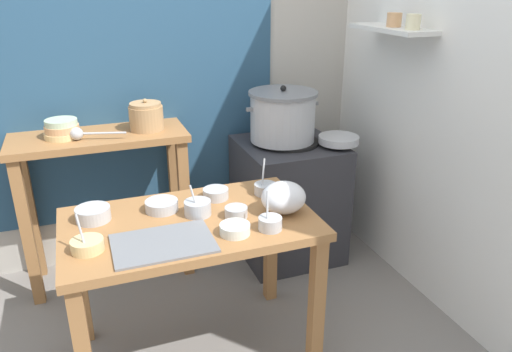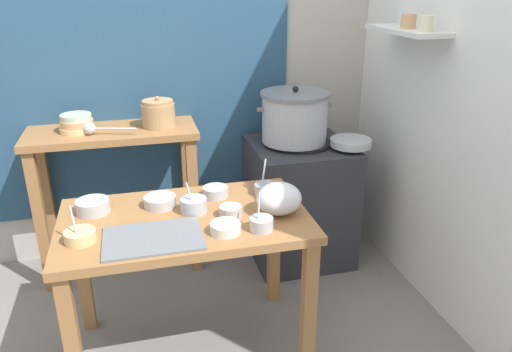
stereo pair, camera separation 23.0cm
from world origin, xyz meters
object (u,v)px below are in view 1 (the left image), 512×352
Objects in this scene: stove_block at (288,199)px; prep_bowl_3 at (198,207)px; wide_pan at (339,139)px; prep_bowl_0 at (216,193)px; back_shelf_table at (103,171)px; prep_bowl_8 at (236,212)px; prep_bowl_5 at (162,205)px; serving_tray at (163,243)px; prep_bowl_2 at (87,245)px; prep_bowl_7 at (270,223)px; prep_bowl_6 at (265,188)px; bowl_stack_enamel at (62,129)px; steamer_pot at (283,116)px; prep_table at (191,242)px; ladle at (79,134)px; prep_bowl_4 at (235,229)px; clay_pot at (146,116)px; plastic_bag at (284,197)px; prep_bowl_1 at (93,213)px.

stove_block is 5.42× the size of prep_bowl_3.
prep_bowl_3 is (-0.75, -0.68, 0.37)m from stove_block.
wide_pan reaches higher than prep_bowl_0.
back_shelf_table is 3.94× the size of wide_pan.
prep_bowl_5 is at bearing 148.63° from prep_bowl_8.
prep_bowl_2 is at bearing 169.36° from serving_tray.
prep_bowl_2 is at bearing 173.46° from prep_bowl_7.
prep_bowl_7 is (-0.11, -0.35, 0.00)m from prep_bowl_6.
prep_bowl_8 is at bearing 121.98° from prep_bowl_7.
stove_block is 0.51m from wide_pan.
bowl_stack_enamel is at bearing 119.12° from prep_bowl_5.
bowl_stack_enamel reaches higher than prep_bowl_5.
stove_block is 0.55m from steamer_pot.
ladle reaches higher than prep_table.
prep_bowl_4 is (-0.90, -0.75, -0.06)m from wide_pan.
prep_table is 5.73× the size of bowl_stack_enamel.
stove_block is at bearing -8.85° from clay_pot.
prep_table is 1.21m from wide_pan.
plastic_bag is at bearing 23.66° from prep_bowl_4.
prep_bowl_6 is (-0.00, 0.22, -0.04)m from plastic_bag.
prep_bowl_3 reaches higher than prep_bowl_8.
steamer_pot is at bearing 64.08° from prep_bowl_7.
serving_tray is 1.64× the size of wide_pan.
stove_block is 4.52× the size of prep_bowl_6.
prep_bowl_4 is (0.56, -0.96, -0.19)m from ladle.
wide_pan reaches higher than prep_bowl_5.
prep_bowl_5 is 1.47× the size of prep_bowl_8.
prep_bowl_7 reaches higher than prep_table.
stove_block is at bearing 56.18° from prep_bowl_6.
steamer_pot is 0.37m from wide_pan.
ladle is 1.83× the size of prep_bowl_2.
serving_tray reaches higher than prep_table.
ladle is 1.04m from prep_bowl_8.
prep_bowl_2 is at bearing -97.99° from prep_bowl_1.
steamer_pot is at bearing 34.94° from prep_bowl_5.
wide_pan is 2.40× the size of prep_bowl_8.
prep_bowl_1 is (-0.25, 0.32, 0.03)m from serving_tray.
ladle reaches higher than prep_bowl_6.
clay_pot is 1.27× the size of prep_bowl_1.
bowl_stack_enamel is at bearing 121.72° from prep_bowl_4.
clay_pot reaches higher than prep_bowl_2.
prep_table is 0.46m from prep_bowl_6.
bowl_stack_enamel reaches higher than prep_bowl_4.
back_shelf_table reaches higher than prep_bowl_6.
prep_table is at bearing 170.62° from plastic_bag.
ladle is 1.91× the size of prep_bowl_1.
prep_bowl_3 is at bearing 114.28° from prep_bowl_4.
back_shelf_table is 1.21m from prep_bowl_7.
plastic_bag is 0.56m from prep_bowl_5.
prep_bowl_3 reaches higher than stove_block.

